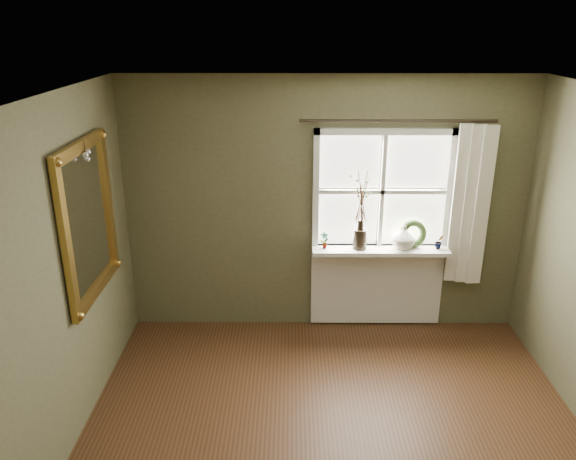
# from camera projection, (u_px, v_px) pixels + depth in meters

# --- Properties ---
(ceiling) EXTENTS (4.50, 4.50, 0.00)m
(ceiling) POSITION_uv_depth(u_px,v_px,m) (355.00, 111.00, 3.02)
(ceiling) COLOR silver
(ceiling) RESTS_ON ground
(wall_back) EXTENTS (4.00, 0.10, 2.60)m
(wall_back) POSITION_uv_depth(u_px,v_px,m) (325.00, 206.00, 5.63)
(wall_back) COLOR brown
(wall_back) RESTS_ON ground
(wall_left) EXTENTS (0.10, 4.50, 2.60)m
(wall_left) POSITION_uv_depth(u_px,v_px,m) (17.00, 321.00, 3.49)
(wall_left) COLOR brown
(wall_left) RESTS_ON ground
(window_frame) EXTENTS (1.36, 0.06, 1.24)m
(window_frame) POSITION_uv_depth(u_px,v_px,m) (382.00, 191.00, 5.50)
(window_frame) COLOR white
(window_frame) RESTS_ON wall_back
(window_sill) EXTENTS (1.36, 0.26, 0.04)m
(window_sill) POSITION_uv_depth(u_px,v_px,m) (380.00, 250.00, 5.60)
(window_sill) COLOR white
(window_sill) RESTS_ON wall_back
(window_apron) EXTENTS (1.36, 0.04, 0.88)m
(window_apron) POSITION_uv_depth(u_px,v_px,m) (376.00, 285.00, 5.86)
(window_apron) COLOR white
(window_apron) RESTS_ON ground
(dark_jug) EXTENTS (0.18, 0.18, 0.20)m
(dark_jug) POSITION_uv_depth(u_px,v_px,m) (360.00, 239.00, 5.56)
(dark_jug) COLOR black
(dark_jug) RESTS_ON window_sill
(cream_vase) EXTENTS (0.28, 0.28, 0.24)m
(cream_vase) POSITION_uv_depth(u_px,v_px,m) (404.00, 237.00, 5.55)
(cream_vase) COLOR silver
(cream_vase) RESTS_ON window_sill
(wreath) EXTENTS (0.31, 0.19, 0.30)m
(wreath) POSITION_uv_depth(u_px,v_px,m) (413.00, 237.00, 5.59)
(wreath) COLOR #314920
(wreath) RESTS_ON window_sill
(potted_plant_left) EXTENTS (0.11, 0.09, 0.17)m
(potted_plant_left) POSITION_uv_depth(u_px,v_px,m) (325.00, 240.00, 5.57)
(potted_plant_left) COLOR #314920
(potted_plant_left) RESTS_ON window_sill
(potted_plant_right) EXTENTS (0.09, 0.08, 0.15)m
(potted_plant_right) POSITION_uv_depth(u_px,v_px,m) (439.00, 241.00, 5.57)
(potted_plant_right) COLOR #314920
(potted_plant_right) RESTS_ON window_sill
(curtain) EXTENTS (0.36, 0.12, 1.59)m
(curtain) POSITION_uv_depth(u_px,v_px,m) (469.00, 206.00, 5.44)
(curtain) COLOR silver
(curtain) RESTS_ON wall_back
(curtain_rod) EXTENTS (1.84, 0.03, 0.03)m
(curtain_rod) POSITION_uv_depth(u_px,v_px,m) (398.00, 121.00, 5.20)
(curtain_rod) COLOR black
(curtain_rod) RESTS_ON wall_back
(gilt_mirror) EXTENTS (0.10, 1.08, 1.28)m
(gilt_mirror) POSITION_uv_depth(u_px,v_px,m) (89.00, 220.00, 4.48)
(gilt_mirror) COLOR white
(gilt_mirror) RESTS_ON wall_left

